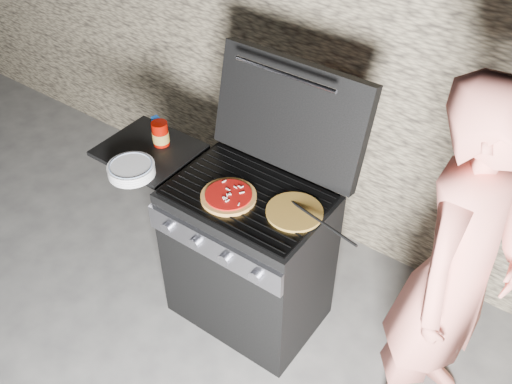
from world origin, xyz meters
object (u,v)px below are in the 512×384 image
Objects in this scene: sauce_jar at (160,133)px; person at (457,275)px; pizza_topped at (229,196)px; gas_grill at (213,238)px.

sauce_jar is 1.67m from person.
sauce_jar is 0.07× the size of person.
pizza_topped is at bearing 109.49° from person.
gas_grill is at bearing -10.45° from sauce_jar.
gas_grill is 1.36m from person.
person is (1.67, 0.01, -0.05)m from sauce_jar.
gas_grill is 0.72× the size of person.
person is at bearing 0.35° from sauce_jar.
pizza_topped is 1.10m from person.
person reaches higher than pizza_topped.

